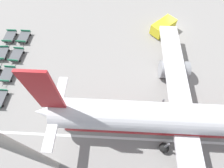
# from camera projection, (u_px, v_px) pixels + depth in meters

# --- Properties ---
(ground_plane) EXTENTS (500.00, 500.00, 0.00)m
(ground_plane) POSITION_uv_depth(u_px,v_px,m) (171.00, 28.00, 31.83)
(ground_plane) COLOR gray
(airplane) EXTENTS (31.22, 35.99, 11.57)m
(airplane) POSITION_uv_depth(u_px,v_px,m) (192.00, 120.00, 19.42)
(airplane) COLOR white
(airplane) RESTS_ON ground_plane
(service_van) EXTENTS (4.56, 4.76, 2.07)m
(service_van) POSITION_uv_depth(u_px,v_px,m) (163.00, 27.00, 30.32)
(service_van) COLOR yellow
(service_van) RESTS_ON ground_plane
(baggage_dolly_row_near_col_a) EXTENTS (3.35, 1.86, 0.92)m
(baggage_dolly_row_near_col_a) POSITION_uv_depth(u_px,v_px,m) (10.00, 37.00, 30.00)
(baggage_dolly_row_near_col_a) COLOR #515459
(baggage_dolly_row_near_col_a) RESTS_ON ground_plane
(baggage_dolly_row_near_col_b) EXTENTS (3.31, 1.79, 0.92)m
(baggage_dolly_row_near_col_b) POSITION_uv_depth(u_px,v_px,m) (2.00, 53.00, 28.03)
(baggage_dolly_row_near_col_b) COLOR #515459
(baggage_dolly_row_near_col_b) RESTS_ON ground_plane
(baggage_dolly_row_mid_a_col_a) EXTENTS (3.37, 1.93, 0.92)m
(baggage_dolly_row_mid_a_col_a) POSITION_uv_depth(u_px,v_px,m) (24.00, 37.00, 29.94)
(baggage_dolly_row_mid_a_col_a) COLOR #515459
(baggage_dolly_row_mid_a_col_a) RESTS_ON ground_plane
(baggage_dolly_row_mid_a_col_b) EXTENTS (3.38, 1.97, 0.92)m
(baggage_dolly_row_mid_a_col_b) POSITION_uv_depth(u_px,v_px,m) (16.00, 55.00, 27.87)
(baggage_dolly_row_mid_a_col_b) COLOR #515459
(baggage_dolly_row_mid_a_col_b) RESTS_ON ground_plane
(baggage_dolly_row_mid_a_col_c) EXTENTS (3.36, 1.91, 0.92)m
(baggage_dolly_row_mid_a_col_c) POSITION_uv_depth(u_px,v_px,m) (7.00, 74.00, 25.93)
(baggage_dolly_row_mid_a_col_c) COLOR #515459
(baggage_dolly_row_mid_a_col_c) RESTS_ON ground_plane
(stand_guidance_stripe) EXTENTS (2.36, 39.15, 0.01)m
(stand_guidance_stripe) POSITION_uv_depth(u_px,v_px,m) (123.00, 138.00, 21.56)
(stand_guidance_stripe) COLOR white
(stand_guidance_stripe) RESTS_ON ground_plane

